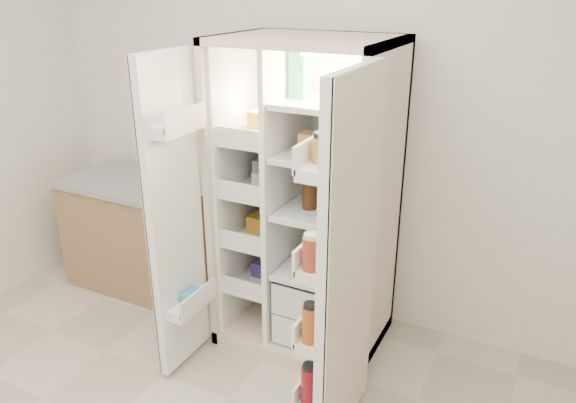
% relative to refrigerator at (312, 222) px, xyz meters
% --- Properties ---
extents(wall_back, '(4.00, 0.02, 2.70)m').
position_rel_refrigerator_xyz_m(wall_back, '(-0.12, 0.35, 0.60)').
color(wall_back, white).
rests_on(wall_back, floor).
extents(refrigerator, '(0.92, 0.70, 1.80)m').
position_rel_refrigerator_xyz_m(refrigerator, '(0.00, 0.00, 0.00)').
color(refrigerator, beige).
rests_on(refrigerator, floor).
extents(freezer_door, '(0.15, 0.40, 1.72)m').
position_rel_refrigerator_xyz_m(freezer_door, '(-0.51, -0.60, 0.15)').
color(freezer_door, white).
rests_on(freezer_door, floor).
extents(fridge_door, '(0.17, 0.58, 1.72)m').
position_rel_refrigerator_xyz_m(fridge_door, '(0.47, -0.70, 0.13)').
color(fridge_door, white).
rests_on(fridge_door, floor).
extents(kitchen_counter, '(1.09, 0.58, 0.79)m').
position_rel_refrigerator_xyz_m(kitchen_counter, '(-1.30, -0.02, -0.35)').
color(kitchen_counter, '#8F6A47').
rests_on(kitchen_counter, floor).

